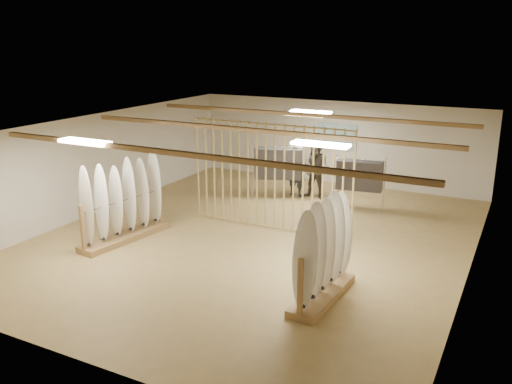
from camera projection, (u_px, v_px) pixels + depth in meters
The scene contains 16 objects.
floor at pixel (256, 238), 13.57m from camera, with size 12.00×12.00×0.00m, color #A68850.
ceiling at pixel (256, 127), 12.80m from camera, with size 12.00×12.00×0.00m, color gray.
wall_back at pixel (337, 143), 18.31m from camera, with size 12.00×12.00×0.00m, color beige.
wall_front at pixel (72, 278), 8.06m from camera, with size 12.00×12.00×0.00m, color beige.
wall_left at pixel (100, 163), 15.38m from camera, with size 12.00×12.00×0.00m, color beige.
wall_right at pixel (475, 214), 10.99m from camera, with size 12.00×12.00×0.00m, color beige.
ceiling_slats at pixel (256, 130), 12.82m from camera, with size 9.50×6.12×0.10m, color #9B7646.
light_panels at pixel (256, 130), 12.81m from camera, with size 1.20×0.35×0.06m, color white.
bamboo_partition at pixel (270, 177), 13.87m from camera, with size 4.45×0.05×2.78m.
poster at pixel (337, 137), 18.24m from camera, with size 1.40×0.03×0.90m, color teal.
rack_left at pixel (124, 213), 13.25m from camera, with size 0.93×2.58×2.03m.
rack_right at pixel (323, 266), 10.25m from camera, with size 0.66×2.13×2.00m.
clothing_rack_a at pixel (278, 164), 16.68m from camera, with size 1.49×0.88×1.67m.
clothing_rack_b at pixel (359, 176), 15.66m from camera, with size 1.40×0.55×1.51m.
shopper_a at pixel (296, 165), 16.87m from camera, with size 0.74×0.50×2.02m, color #222229.
shopper_b at pixel (316, 166), 16.57m from camera, with size 1.01×0.79×2.10m, color #3D382F.
Camera 1 is at (5.81, -11.32, 4.88)m, focal length 38.00 mm.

